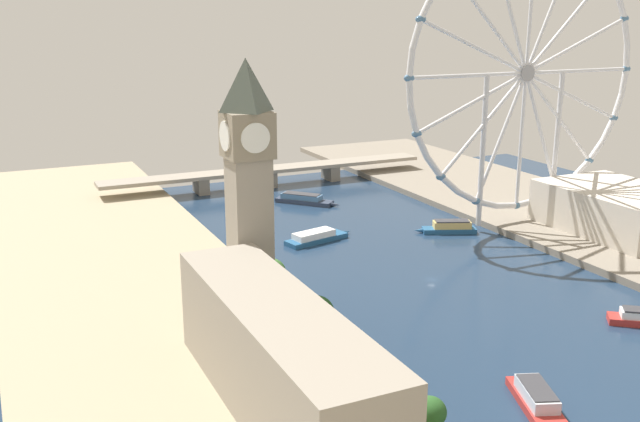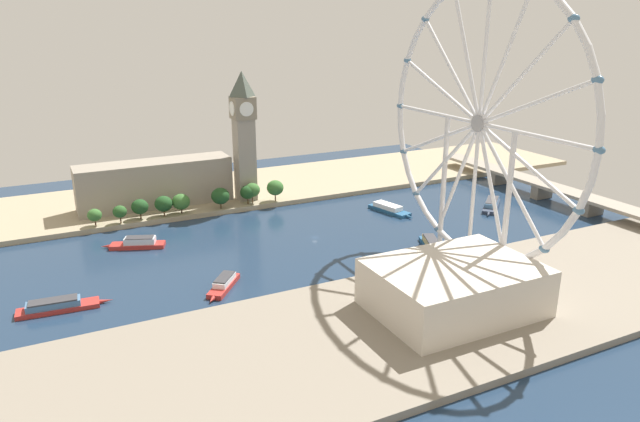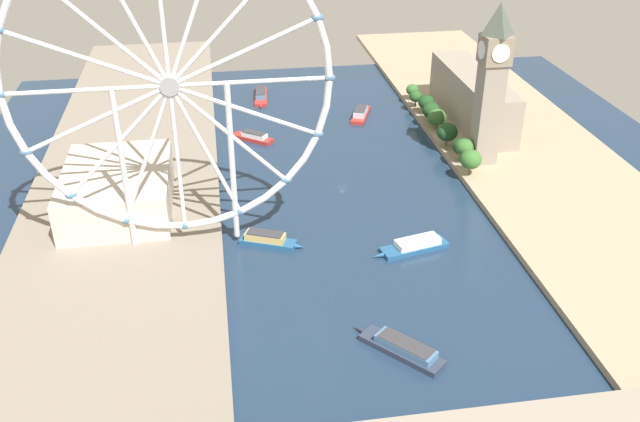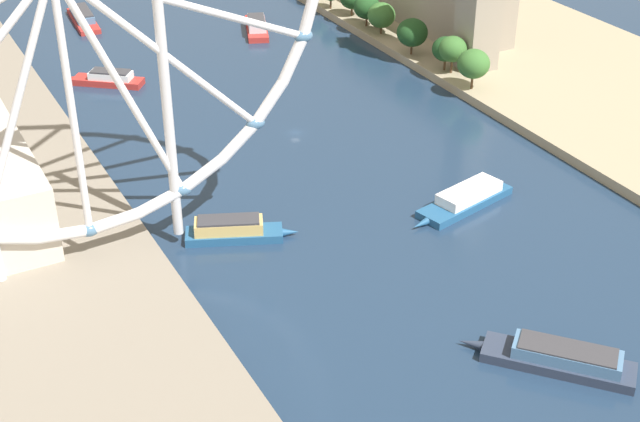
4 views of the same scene
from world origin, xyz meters
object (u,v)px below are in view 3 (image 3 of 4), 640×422
object	(u,v)px
riverside_hall	(118,189)
tour_boat_0	(253,137)
tour_boat_2	(402,348)
parliament_block	(472,98)
clock_tower	(491,82)
tour_boat_5	(268,240)
ferris_wheel	(170,87)
tour_boat_3	(261,95)
tour_boat_1	(361,113)
tour_boat_4	(415,245)

from	to	relation	value
riverside_hall	tour_boat_0	bearing A→B (deg)	-131.29
riverside_hall	tour_boat_2	distance (m)	153.18
parliament_block	tour_boat_0	xyz separation A→B (m)	(128.46, 2.71, -14.89)
clock_tower	tour_boat_2	distance (m)	162.64
riverside_hall	tour_boat_0	xyz separation A→B (m)	(-65.52, -74.59, -10.50)
tour_boat_5	parliament_block	bearing A→B (deg)	64.36
parliament_block	tour_boat_2	xyz separation A→B (m)	(91.28, 190.49, -14.74)
ferris_wheel	riverside_hall	world-z (taller)	ferris_wheel
clock_tower	tour_boat_0	bearing A→B (deg)	-24.21
ferris_wheel	tour_boat_3	world-z (taller)	ferris_wheel
parliament_block	clock_tower	bearing A→B (deg)	76.61
clock_tower	tour_boat_1	world-z (taller)	clock_tower
tour_boat_0	tour_boat_2	distance (m)	191.42
tour_boat_1	tour_boat_3	xyz separation A→B (m)	(57.37, -42.19, -0.20)
parliament_block	tour_boat_5	xyz separation A→B (m)	(130.05, 114.28, -14.53)
parliament_block	ferris_wheel	distance (m)	204.50
clock_tower	ferris_wheel	bearing A→B (deg)	20.11
riverside_hall	tour_boat_3	xyz separation A→B (m)	(-75.61, -142.06, -10.49)
tour_boat_1	tour_boat_2	world-z (taller)	tour_boat_1
tour_boat_2	tour_boat_4	world-z (taller)	tour_boat_2
tour_boat_2	tour_boat_5	bearing A→B (deg)	-15.00
tour_boat_2	ferris_wheel	bearing A→B (deg)	0.10
clock_tower	tour_boat_3	world-z (taller)	clock_tower
tour_boat_3	tour_boat_4	distance (m)	198.81
ferris_wheel	riverside_hall	size ratio (longest dim) A/B	2.04
parliament_block	riverside_hall	world-z (taller)	parliament_block
tour_boat_3	tour_boat_0	bearing A→B (deg)	-3.68
clock_tower	tour_boat_1	size ratio (longest dim) A/B	2.53
tour_boat_0	ferris_wheel	bearing A→B (deg)	109.98
parliament_block	tour_boat_2	world-z (taller)	parliament_block
riverside_hall	tour_boat_4	world-z (taller)	riverside_hall
tour_boat_0	tour_boat_3	world-z (taller)	tour_boat_0
tour_boat_2	tour_boat_4	bearing A→B (deg)	-61.29
clock_tower	riverside_hall	xyz separation A→B (m)	(180.98, 22.68, -32.83)
ferris_wheel	tour_boat_3	distance (m)	192.99
parliament_block	tour_boat_3	size ratio (longest dim) A/B	2.49
tour_boat_3	parliament_block	bearing A→B (deg)	66.14
tour_boat_4	tour_boat_5	xyz separation A→B (m)	(60.72, -13.63, 0.40)
tour_boat_1	tour_boat_3	world-z (taller)	tour_boat_1
ferris_wheel	clock_tower	bearing A→B (deg)	-159.89
tour_boat_4	clock_tower	bearing A→B (deg)	-140.81
tour_boat_4	parliament_block	bearing A→B (deg)	-131.72
riverside_hall	tour_boat_0	world-z (taller)	riverside_hall
tour_boat_0	tour_boat_5	bearing A→B (deg)	127.51
parliament_block	tour_boat_3	distance (m)	135.74
parliament_block	tour_boat_0	distance (m)	129.34
tour_boat_2	tour_boat_3	size ratio (longest dim) A/B	0.80
ferris_wheel	tour_boat_5	xyz separation A→B (m)	(-33.95, 4.37, -67.89)
tour_boat_0	tour_boat_4	bearing A→B (deg)	153.61
clock_tower	tour_boat_2	size ratio (longest dim) A/B	2.70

